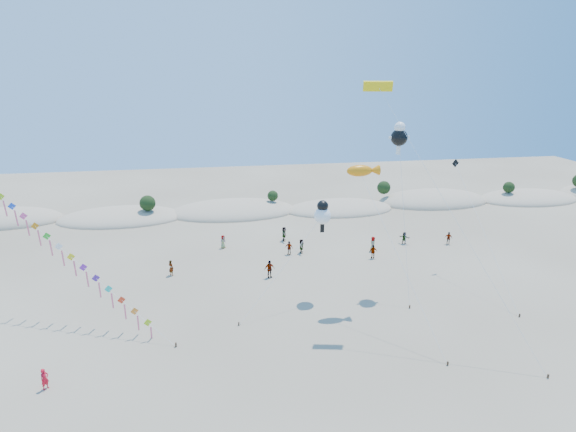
{
  "coord_description": "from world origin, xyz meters",
  "views": [
    {
      "loc": [
        -3.28,
        -23.86,
        20.75
      ],
      "look_at": [
        3.07,
        14.0,
        8.83
      ],
      "focal_mm": 30.0,
      "sensor_mm": 36.0,
      "label": 1
    }
  ],
  "objects_px": {
    "kite_train": "(13,208)",
    "fish_kite": "(363,171)",
    "parafoil_kite": "(381,91)",
    "flyer_foreground": "(45,379)"
  },
  "relations": [
    {
      "from": "fish_kite",
      "to": "parafoil_kite",
      "type": "height_order",
      "value": "parafoil_kite"
    },
    {
      "from": "parafoil_kite",
      "to": "kite_train",
      "type": "bearing_deg",
      "value": 169.08
    },
    {
      "from": "fish_kite",
      "to": "flyer_foreground",
      "type": "relative_size",
      "value": 8.33
    },
    {
      "from": "kite_train",
      "to": "fish_kite",
      "type": "height_order",
      "value": "kite_train"
    },
    {
      "from": "fish_kite",
      "to": "kite_train",
      "type": "bearing_deg",
      "value": 172.76
    },
    {
      "from": "kite_train",
      "to": "flyer_foreground",
      "type": "xyz_separation_m",
      "value": [
        5.1,
        -12.9,
        -8.44
      ]
    },
    {
      "from": "kite_train",
      "to": "fish_kite",
      "type": "relative_size",
      "value": 2.02
    },
    {
      "from": "kite_train",
      "to": "flyer_foreground",
      "type": "relative_size",
      "value": 16.79
    },
    {
      "from": "fish_kite",
      "to": "parafoil_kite",
      "type": "distance_m",
      "value": 7.04
    },
    {
      "from": "flyer_foreground",
      "to": "parafoil_kite",
      "type": "bearing_deg",
      "value": -37.19
    }
  ]
}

